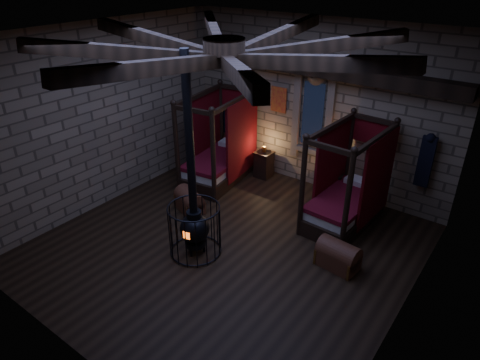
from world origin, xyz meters
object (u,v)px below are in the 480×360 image
Objects in this scene: bed_left at (220,159)px; trunk_left at (189,201)px; trunk_right at (338,256)px; stove at (195,226)px; bed_right at (346,200)px.

bed_left reaches higher than trunk_left.
bed_left is 4.46m from trunk_right.
bed_left is 0.58× the size of stove.
stove is (-2.51, -1.29, 0.38)m from trunk_right.
bed_right is 1.72m from trunk_right.
bed_left is 3.29m from stove.
stove is at bearing -67.57° from bed_left.
stove reaches higher than trunk_left.
bed_right is 0.55× the size of stove.
trunk_right is (3.71, 0.16, 0.01)m from trunk_left.
bed_left is 1.80m from trunk_left.
trunk_right reaches higher than trunk_left.
trunk_left is 0.21× the size of stove.
trunk_right is (0.58, -1.59, -0.29)m from bed_right.
bed_left is at bearing 165.42° from trunk_right.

